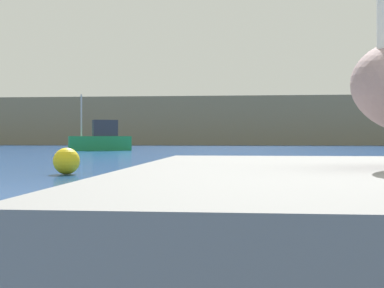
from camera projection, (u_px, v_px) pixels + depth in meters
hillside_backdrop at (259, 122)px, 77.02m from camera, size 140.00×16.02×6.47m
fishing_boat_green at (101, 139)px, 40.73m from camera, size 4.76×3.01×4.24m
mooring_buoy at (66, 161)px, 14.21m from camera, size 0.71×0.71×0.71m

